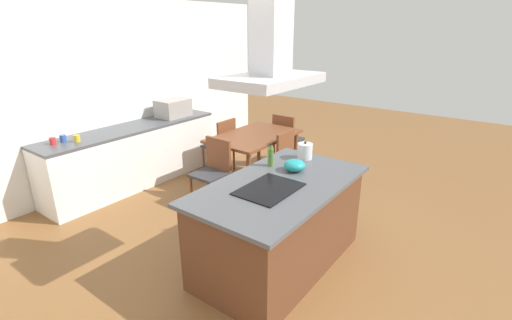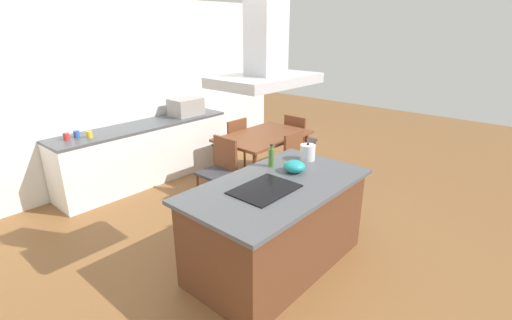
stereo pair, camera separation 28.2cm
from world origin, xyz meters
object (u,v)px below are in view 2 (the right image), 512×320
at_px(mixing_bowl, 294,166).
at_px(range_hood, 266,53).
at_px(coffee_mug_blue, 77,134).
at_px(chair_at_left_end, 220,166).
at_px(coffee_mug_red, 66,137).
at_px(tea_kettle, 308,152).
at_px(dining_table, 264,140).
at_px(countertop_microwave, 186,107).
at_px(olive_oil_bottle, 271,157).
at_px(chair_facing_back_wall, 233,141).
at_px(chair_facing_island, 299,160).
at_px(coffee_mug_yellow, 89,134).
at_px(cooktop, 265,189).
at_px(chair_at_right_end, 298,137).

distance_m(mixing_bowl, range_hood, 1.26).
bearing_deg(coffee_mug_blue, chair_at_left_end, -50.37).
bearing_deg(coffee_mug_red, tea_kettle, -62.54).
bearing_deg(mixing_bowl, dining_table, 49.71).
relative_size(countertop_microwave, dining_table, 0.36).
bearing_deg(olive_oil_bottle, chair_facing_back_wall, 55.64).
bearing_deg(chair_facing_island, coffee_mug_yellow, 135.49).
xyz_separation_m(countertop_microwave, chair_facing_island, (0.35, -2.06, -0.53)).
bearing_deg(cooktop, coffee_mug_yellow, 95.75).
height_order(olive_oil_bottle, mixing_bowl, olive_oil_bottle).
bearing_deg(chair_at_right_end, chair_at_left_end, 180.00).
relative_size(coffee_mug_red, coffee_mug_yellow, 1.00).
xyz_separation_m(cooktop, coffee_mug_yellow, (-0.28, 2.81, 0.04)).
xyz_separation_m(coffee_mug_red, range_hood, (0.53, -2.94, 1.16)).
xyz_separation_m(mixing_bowl, coffee_mug_red, (-1.06, 2.89, -0.02)).
bearing_deg(chair_facing_back_wall, coffee_mug_yellow, 161.90).
height_order(tea_kettle, dining_table, tea_kettle).
height_order(cooktop, coffee_mug_yellow, coffee_mug_yellow).
bearing_deg(chair_facing_back_wall, olive_oil_bottle, -124.36).
relative_size(tea_kettle, chair_facing_back_wall, 0.25).
xyz_separation_m(olive_oil_bottle, chair_facing_back_wall, (1.24, 1.82, -0.50)).
bearing_deg(chair_facing_island, coffee_mug_red, 136.92).
bearing_deg(dining_table, range_hood, -139.62).
xyz_separation_m(tea_kettle, chair_facing_island, (0.82, 0.67, -0.48)).
bearing_deg(coffee_mug_red, chair_at_left_end, -47.09).
bearing_deg(tea_kettle, dining_table, 58.30).
height_order(coffee_mug_red, chair_facing_island, coffee_mug_red).
height_order(mixing_bowl, coffee_mug_blue, mixing_bowl).
relative_size(mixing_bowl, coffee_mug_red, 2.46).
relative_size(olive_oil_bottle, chair_at_right_end, 0.27).
relative_size(coffee_mug_blue, dining_table, 0.06).
bearing_deg(tea_kettle, coffee_mug_red, 117.46).
bearing_deg(countertop_microwave, tea_kettle, -99.83).
distance_m(coffee_mug_red, range_hood, 3.21).
bearing_deg(dining_table, chair_facing_back_wall, 90.00).
distance_m(coffee_mug_blue, chair_at_right_end, 3.41).
height_order(chair_at_right_end, range_hood, range_hood).
relative_size(cooktop, coffee_mug_red, 6.67).
distance_m(countertop_microwave, chair_facing_back_wall, 0.97).
relative_size(dining_table, range_hood, 1.56).
height_order(mixing_bowl, chair_at_left_end, mixing_bowl).
height_order(mixing_bowl, range_hood, range_hood).
height_order(olive_oil_bottle, coffee_mug_blue, olive_oil_bottle).
bearing_deg(tea_kettle, olive_oil_bottle, 156.97).
xyz_separation_m(coffee_mug_blue, chair_at_left_end, (1.22, -1.47, -0.44)).
relative_size(coffee_mug_red, range_hood, 0.10).
bearing_deg(chair_at_left_end, range_hood, -119.21).
bearing_deg(chair_at_right_end, olive_oil_bottle, -151.90).
bearing_deg(chair_at_left_end, tea_kettle, -85.99).
bearing_deg(chair_at_left_end, countertop_microwave, 67.93).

